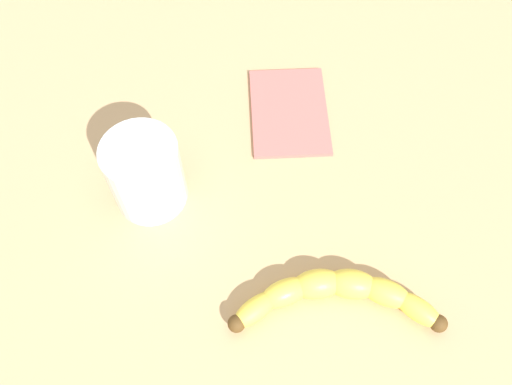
# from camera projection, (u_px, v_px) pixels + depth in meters

# --- Properties ---
(wooden_tabletop) EXTENTS (1.20, 1.20, 0.03)m
(wooden_tabletop) POSITION_uv_depth(u_px,v_px,m) (193.00, 281.00, 0.62)
(wooden_tabletop) COLOR tan
(wooden_tabletop) RESTS_ON ground
(banana) EXTENTS (0.11, 0.22, 0.03)m
(banana) POSITION_uv_depth(u_px,v_px,m) (335.00, 294.00, 0.58)
(banana) COLOR yellow
(banana) RESTS_ON wooden_tabletop
(smoothie_glass) EXTENTS (0.09, 0.09, 0.10)m
(smoothie_glass) POSITION_uv_depth(u_px,v_px,m) (146.00, 175.00, 0.62)
(smoothie_glass) COLOR silver
(smoothie_glass) RESTS_ON wooden_tabletop
(folded_napkin) EXTENTS (0.16, 0.13, 0.01)m
(folded_napkin) POSITION_uv_depth(u_px,v_px,m) (289.00, 112.00, 0.72)
(folded_napkin) COLOR #BC6660
(folded_napkin) RESTS_ON wooden_tabletop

